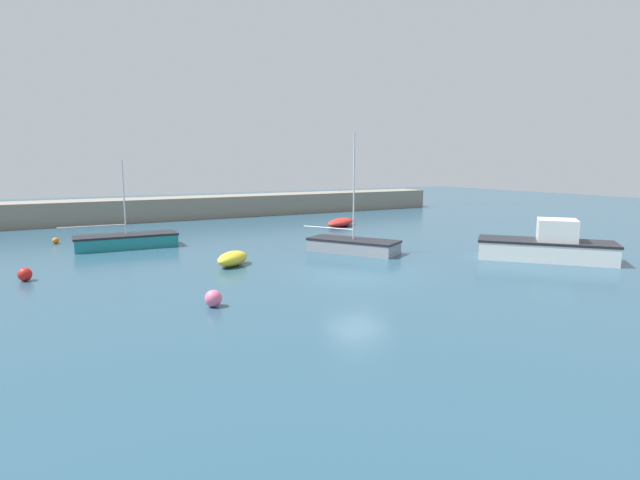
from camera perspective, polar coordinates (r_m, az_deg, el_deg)
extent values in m
cube|color=#284C60|center=(21.81, 4.26, -4.35)|extent=(120.00, 120.00, 0.20)
cube|color=gray|center=(45.77, -14.10, 3.66)|extent=(49.27, 3.56, 1.85)
cube|color=white|center=(27.58, 24.33, -1.18)|extent=(5.81, 6.19, 0.88)
cube|color=black|center=(27.51, 24.40, -0.15)|extent=(5.92, 6.31, 0.12)
cube|color=silver|center=(27.48, 25.46, 0.91)|extent=(2.51, 2.51, 1.20)
cube|color=gray|center=(27.33, 3.82, -0.78)|extent=(4.07, 5.10, 0.61)
cube|color=black|center=(27.27, 3.83, -0.02)|extent=(4.15, 5.21, 0.12)
cylinder|color=silver|center=(26.98, 3.89, 6.00)|extent=(0.09, 0.09, 5.85)
cylinder|color=silver|center=(27.91, 0.92, 1.40)|extent=(1.69, 2.74, 0.07)
cube|color=teal|center=(30.78, -21.23, -0.21)|extent=(5.53, 2.05, 0.68)
cube|color=black|center=(30.73, -21.27, 0.52)|extent=(5.64, 2.09, 0.12)
cylinder|color=silver|center=(30.52, -21.49, 4.43)|extent=(0.08, 0.08, 4.33)
cylinder|color=silver|center=(30.53, -24.61, 1.44)|extent=(3.51, 0.17, 0.07)
ellipsoid|color=red|center=(38.26, 2.36, 2.03)|extent=(3.64, 3.08, 0.63)
ellipsoid|color=yellow|center=(24.11, -9.98, -2.10)|extent=(2.27, 2.14, 0.69)
sphere|color=#EA668C|center=(17.51, -12.10, -6.53)|extent=(0.58, 0.58, 0.58)
sphere|color=red|center=(24.09, -30.66, -3.41)|extent=(0.56, 0.56, 0.56)
sphere|color=orange|center=(34.16, -27.99, -0.06)|extent=(0.38, 0.38, 0.38)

